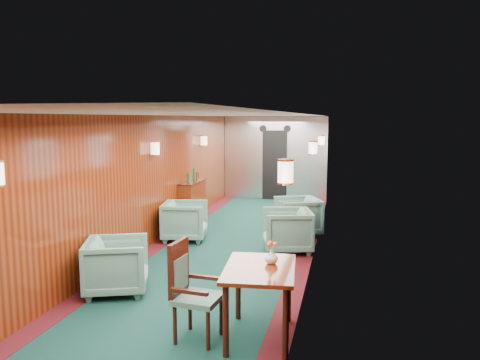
{
  "coord_description": "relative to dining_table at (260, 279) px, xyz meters",
  "views": [
    {
      "loc": [
        2.0,
        -7.47,
        2.35
      ],
      "look_at": [
        0.0,
        1.34,
        1.15
      ],
      "focal_mm": 35.0,
      "sensor_mm": 36.0,
      "label": 1
    }
  ],
  "objects": [
    {
      "name": "room",
      "position": [
        -1.15,
        2.76,
        0.98
      ],
      "size": [
        12.0,
        12.1,
        2.4
      ],
      "color": "#0E3229",
      "rests_on": "ground"
    },
    {
      "name": "bulkhead",
      "position": [
        -1.15,
        8.68,
        0.53
      ],
      "size": [
        2.98,
        0.17,
        2.39
      ],
      "color": "silver",
      "rests_on": "ground"
    },
    {
      "name": "windows_right",
      "position": [
        0.34,
        3.01,
        0.79
      ],
      "size": [
        0.02,
        8.6,
        0.8
      ],
      "color": "#BABCC1",
      "rests_on": "ground"
    },
    {
      "name": "wall_sconces",
      "position": [
        -1.15,
        3.33,
        1.13
      ],
      "size": [
        2.97,
        7.97,
        0.25
      ],
      "color": "#FFE8C6",
      "rests_on": "ground"
    },
    {
      "name": "dining_table",
      "position": [
        0.0,
        0.0,
        0.0
      ],
      "size": [
        0.83,
        1.11,
        0.79
      ],
      "rotation": [
        0.0,
        0.0,
        0.09
      ],
      "color": "maroon",
      "rests_on": "ground"
    },
    {
      "name": "side_chair",
      "position": [
        -0.73,
        -0.17,
        -0.08
      ],
      "size": [
        0.52,
        0.54,
        1.06
      ],
      "rotation": [
        0.0,
        0.0,
        -0.1
      ],
      "color": "#204B42",
      "rests_on": "ground"
    },
    {
      "name": "credenza",
      "position": [
        -2.49,
        5.15,
        -0.18
      ],
      "size": [
        0.33,
        1.06,
        1.22
      ],
      "color": "maroon",
      "rests_on": "ground"
    },
    {
      "name": "flower_vase",
      "position": [
        0.1,
        0.15,
        0.2
      ],
      "size": [
        0.17,
        0.17,
        0.15
      ],
      "primitive_type": "imported",
      "rotation": [
        0.0,
        0.0,
        0.19
      ],
      "color": "beige",
      "rests_on": "dining_table"
    },
    {
      "name": "armchair_left_near",
      "position": [
        -2.12,
        0.88,
        -0.29
      ],
      "size": [
        1.05,
        1.03,
        0.74
      ],
      "primitive_type": "imported",
      "rotation": [
        0.0,
        0.0,
        1.93
      ],
      "color": "#204B42",
      "rests_on": "ground"
    },
    {
      "name": "armchair_left_far",
      "position": [
        -2.15,
        3.7,
        -0.28
      ],
      "size": [
        0.96,
        0.94,
        0.75
      ],
      "primitive_type": "imported",
      "rotation": [
        0.0,
        0.0,
        1.75
      ],
      "color": "#204B42",
      "rests_on": "ground"
    },
    {
      "name": "armchair_right_near",
      "position": [
        -0.12,
        3.34,
        -0.28
      ],
      "size": [
        1.01,
        0.99,
        0.76
      ],
      "primitive_type": "imported",
      "rotation": [
        0.0,
        0.0,
        -1.32
      ],
      "color": "#204B42",
      "rests_on": "ground"
    },
    {
      "name": "armchair_right_far",
      "position": [
        -0.06,
        4.55,
        -0.27
      ],
      "size": [
        1.09,
        1.08,
        0.77
      ],
      "primitive_type": "imported",
      "rotation": [
        0.0,
        0.0,
        -1.19
      ],
      "color": "#204B42",
      "rests_on": "ground"
    }
  ]
}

